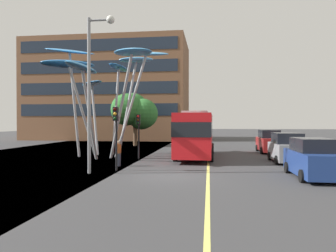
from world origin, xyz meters
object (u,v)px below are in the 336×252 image
(traffic_light_kerb_near, at_px, (116,125))
(car_parked_near, at_px, (312,159))
(pedestrian, at_px, (118,153))
(red_bus, at_px, (196,132))
(leaf_sculpture, at_px, (105,70))
(car_parked_mid, at_px, (287,149))
(car_parked_far, at_px, (269,142))
(street_lamp, at_px, (94,75))
(traffic_light_kerb_far, at_px, (138,127))

(traffic_light_kerb_near, height_order, car_parked_near, traffic_light_kerb_near)
(pedestrian, bearing_deg, red_bus, 50.28)
(leaf_sculpture, relative_size, car_parked_mid, 2.87)
(leaf_sculpture, distance_m, pedestrian, 8.19)
(red_bus, relative_size, car_parked_far, 2.17)
(pedestrian, bearing_deg, street_lamp, -99.00)
(leaf_sculpture, bearing_deg, red_bus, 6.03)
(leaf_sculpture, height_order, car_parked_near, leaf_sculpture)
(traffic_light_kerb_far, xyz_separation_m, street_lamp, (-0.85, -6.95, 2.87))
(traffic_light_kerb_far, height_order, car_parked_near, traffic_light_kerb_far)
(red_bus, bearing_deg, pedestrian, -129.72)
(leaf_sculpture, xyz_separation_m, traffic_light_kerb_near, (2.94, -6.78, -4.29))
(traffic_light_kerb_near, distance_m, car_parked_near, 10.52)
(car_parked_near, relative_size, car_parked_mid, 1.12)
(leaf_sculpture, relative_size, street_lamp, 1.35)
(red_bus, bearing_deg, car_parked_mid, -19.66)
(street_lamp, bearing_deg, traffic_light_kerb_far, 83.02)
(traffic_light_kerb_far, relative_size, car_parked_near, 0.75)
(street_lamp, bearing_deg, car_parked_mid, 28.42)
(leaf_sculpture, xyz_separation_m, car_parked_far, (13.65, 5.72, -5.96))
(leaf_sculpture, distance_m, traffic_light_kerb_far, 5.40)
(traffic_light_kerb_near, xyz_separation_m, car_parked_far, (10.72, 12.50, -1.66))
(traffic_light_kerb_far, bearing_deg, street_lamp, -96.98)
(red_bus, xyz_separation_m, street_lamp, (-5.09, -8.50, 3.33))
(traffic_light_kerb_far, xyz_separation_m, car_parked_far, (10.76, 6.52, -1.47))
(traffic_light_kerb_far, distance_m, car_parked_near, 12.51)
(leaf_sculpture, xyz_separation_m, pedestrian, (2.51, -4.82, -6.13))
(car_parked_near, height_order, car_parked_mid, car_parked_mid)
(traffic_light_kerb_near, bearing_deg, car_parked_mid, 26.34)
(traffic_light_kerb_far, bearing_deg, leaf_sculpture, 164.48)
(pedestrian, bearing_deg, leaf_sculpture, 117.50)
(car_parked_near, xyz_separation_m, pedestrian, (-10.78, 2.78, -0.13))
(car_parked_mid, bearing_deg, pedestrian, -163.42)
(car_parked_near, xyz_separation_m, car_parked_mid, (0.24, 6.07, 0.02))
(red_bus, height_order, leaf_sculpture, leaf_sculpture)
(traffic_light_kerb_far, height_order, car_parked_mid, traffic_light_kerb_far)
(leaf_sculpture, height_order, traffic_light_kerb_far, leaf_sculpture)
(traffic_light_kerb_near, distance_m, traffic_light_kerb_far, 5.98)
(car_parked_far, bearing_deg, car_parked_mid, -90.97)
(car_parked_mid, bearing_deg, traffic_light_kerb_near, -153.66)
(traffic_light_kerb_near, height_order, car_parked_far, traffic_light_kerb_near)
(leaf_sculpture, height_order, car_parked_far, leaf_sculpture)
(car_parked_far, distance_m, pedestrian, 15.34)
(car_parked_far, xyz_separation_m, street_lamp, (-11.61, -13.47, 4.34))
(red_bus, xyz_separation_m, car_parked_near, (6.16, -8.35, -1.05))
(car_parked_far, relative_size, pedestrian, 2.76)
(red_bus, height_order, traffic_light_kerb_near, traffic_light_kerb_near)
(traffic_light_kerb_near, bearing_deg, car_parked_far, 49.39)
(red_bus, bearing_deg, leaf_sculpture, -173.97)
(red_bus, height_order, car_parked_mid, red_bus)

